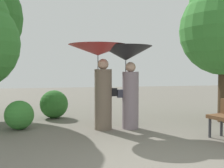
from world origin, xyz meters
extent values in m
cylinder|color=#6B5B4C|center=(-0.34, 2.99, 0.75)|extent=(0.43, 0.43, 1.49)
sphere|color=tan|center=(-0.34, 2.99, 1.61)|extent=(0.27, 0.27, 0.27)
cylinder|color=#333338|center=(-0.47, 3.00, 1.40)|extent=(0.02, 0.02, 0.85)
cone|color=#B22D2D|center=(-0.47, 3.00, 1.96)|extent=(1.44, 1.44, 0.26)
cube|color=black|center=(-0.07, 2.97, 0.92)|extent=(0.14, 0.10, 0.20)
cylinder|color=gray|center=(0.34, 2.93, 0.71)|extent=(0.41, 0.41, 1.43)
sphere|color=tan|center=(0.34, 2.93, 1.54)|extent=(0.26, 0.26, 0.26)
cylinder|color=#333338|center=(0.22, 2.94, 1.32)|extent=(0.02, 0.02, 0.77)
cone|color=black|center=(0.22, 2.94, 1.88)|extent=(1.32, 1.32, 0.36)
cube|color=#333342|center=(0.08, 2.96, 0.88)|extent=(0.14, 0.10, 0.20)
cylinder|color=#38383D|center=(1.75, 1.63, 0.22)|extent=(0.06, 0.06, 0.44)
cylinder|color=#38383D|center=(2.08, 1.70, 0.22)|extent=(0.06, 0.06, 0.44)
sphere|color=#387F33|center=(-2.37, 3.46, 0.36)|extent=(0.72, 0.72, 0.72)
sphere|color=#2D6B28|center=(-1.48, 4.92, 0.43)|extent=(0.86, 0.86, 0.86)
camera|label=1|loc=(-1.71, -3.67, 1.46)|focal=44.36mm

